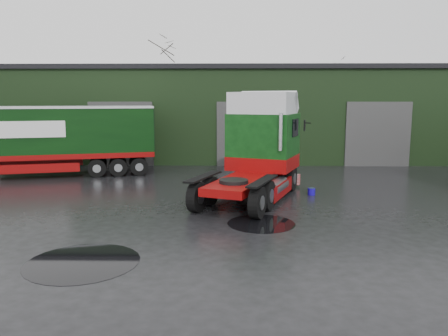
# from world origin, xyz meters

# --- Properties ---
(ground) EXTENTS (100.00, 100.00, 0.00)m
(ground) POSITION_xyz_m (0.00, 0.00, 0.00)
(ground) COLOR black
(warehouse) EXTENTS (32.40, 12.40, 6.30)m
(warehouse) POSITION_xyz_m (2.00, 20.00, 3.16)
(warehouse) COLOR black
(warehouse) RESTS_ON ground
(hero_tractor) EXTENTS (5.47, 7.89, 4.51)m
(hero_tractor) POSITION_xyz_m (1.64, 4.50, 2.26)
(hero_tractor) COLOR #0C3A10
(hero_tractor) RESTS_ON ground
(trailer_left) EXTENTS (12.53, 5.58, 3.82)m
(trailer_left) POSITION_xyz_m (-9.46, 10.00, 1.91)
(trailer_left) COLOR silver
(trailer_left) RESTS_ON ground
(wash_bucket) EXTENTS (0.41, 0.41, 0.30)m
(wash_bucket) POSITION_xyz_m (4.44, 5.58, 0.15)
(wash_bucket) COLOR #1507A5
(wash_bucket) RESTS_ON ground
(tree_back_a) EXTENTS (4.40, 4.40, 9.50)m
(tree_back_a) POSITION_xyz_m (-6.00, 30.00, 4.75)
(tree_back_a) COLOR black
(tree_back_a) RESTS_ON ground
(tree_back_b) EXTENTS (4.40, 4.40, 7.50)m
(tree_back_b) POSITION_xyz_m (10.00, 30.00, 3.75)
(tree_back_b) COLOR black
(tree_back_b) RESTS_ON ground
(puddle_0) EXTENTS (2.93, 2.93, 0.01)m
(puddle_0) POSITION_xyz_m (-2.91, -2.58, 0.00)
(puddle_0) COLOR black
(puddle_0) RESTS_ON ground
(puddle_1) EXTENTS (2.30, 2.30, 0.01)m
(puddle_1) POSITION_xyz_m (1.93, 1.05, 0.00)
(puddle_1) COLOR black
(puddle_1) RESTS_ON ground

